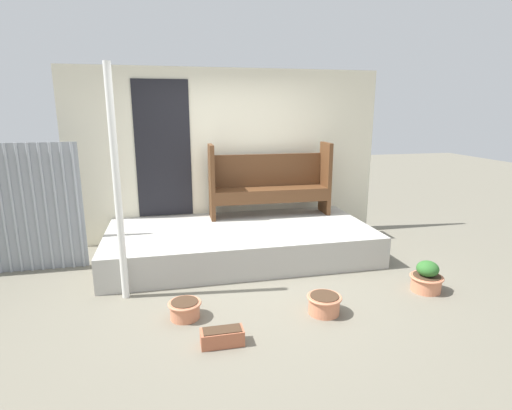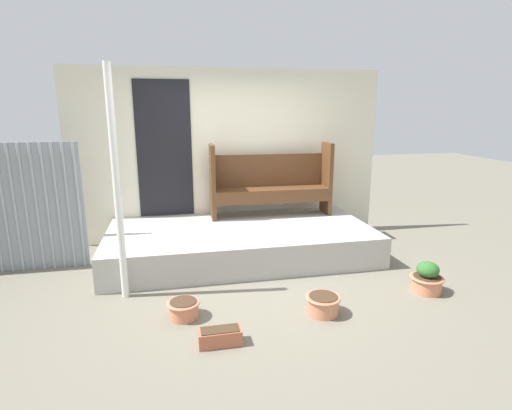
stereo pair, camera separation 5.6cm
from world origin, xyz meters
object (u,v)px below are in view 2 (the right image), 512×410
Objects in this scene: planter_box_rect at (220,337)px; flower_pot_middle at (323,304)px; flower_pot_right at (427,279)px; support_post at (117,187)px; flower_pot_left at (184,308)px; bench at (270,181)px.

flower_pot_middle is at bearing 16.77° from planter_box_rect.
flower_pot_right reaches higher than flower_pot_middle.
support_post is 1.85m from planter_box_rect.
support_post is 7.46× the size of flower_pot_left.
flower_pot_left is at bearing 171.34° from flower_pot_middle.
flower_pot_left is 1.39m from flower_pot_middle.
flower_pot_middle is 0.96× the size of flower_pot_right.
bench is 2.50m from flower_pot_middle.
support_post reaches higher than bench.
flower_pot_right reaches higher than planter_box_rect.
flower_pot_middle is (-0.03, -2.36, -0.84)m from bench.
flower_pot_right is at bearing 13.02° from planter_box_rect.
bench is at bearing 56.82° from flower_pot_left.
bench is 2.71m from flower_pot_left.
flower_pot_right reaches higher than flower_pot_left.
support_post is at bearing 128.77° from planter_box_rect.
bench reaches higher than flower_pot_middle.
flower_pot_right is at bearing 0.45° from flower_pot_left.
support_post is 1.34× the size of bench.
flower_pot_middle is (1.37, -0.21, 0.01)m from flower_pot_left.
flower_pot_right is at bearing 9.88° from flower_pot_middle.
bench reaches higher than flower_pot_left.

